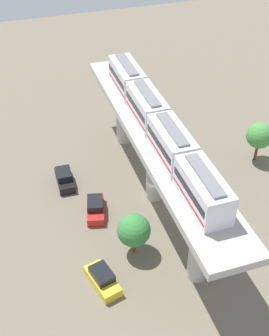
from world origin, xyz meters
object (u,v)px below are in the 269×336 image
(parked_car_black, at_px, (65,179))
(train, at_px, (159,124))
(parked_car_red, at_px, (96,208))
(tree_mid_lot, at_px, (134,230))
(parked_car_yellow, at_px, (102,279))
(tree_near_viaduct, at_px, (259,136))

(parked_car_black, bearing_deg, train, -31.28)
(parked_car_red, bearing_deg, train, 14.50)
(parked_car_black, distance_m, parked_car_red, 6.35)
(train, distance_m, tree_mid_lot, 10.72)
(parked_car_black, height_order, tree_mid_lot, tree_mid_lot)
(parked_car_red, bearing_deg, parked_car_yellow, -86.35)
(parked_car_yellow, height_order, parked_car_black, same)
(parked_car_yellow, distance_m, parked_car_red, 9.52)
(parked_car_yellow, relative_size, tree_near_viaduct, 0.87)
(parked_car_black, distance_m, tree_mid_lot, 13.36)
(train, xyz_separation_m, parked_car_red, (-6.94, -0.05, -9.37))
(train, relative_size, tree_near_viaduct, 5.26)
(train, bearing_deg, tree_near_viaduct, 12.29)
(tree_near_viaduct, xyz_separation_m, tree_mid_lot, (-19.11, -9.63, -0.60))
(parked_car_black, bearing_deg, tree_mid_lot, -68.65)
(train, distance_m, parked_car_red, 11.67)
(train, bearing_deg, parked_car_black, 147.10)
(train, height_order, parked_car_black, train)
(parked_car_black, height_order, tree_near_viaduct, tree_near_viaduct)
(parked_car_yellow, relative_size, parked_car_red, 1.00)
(parked_car_yellow, distance_m, tree_mid_lot, 5.42)
(parked_car_black, distance_m, tree_near_viaduct, 23.89)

